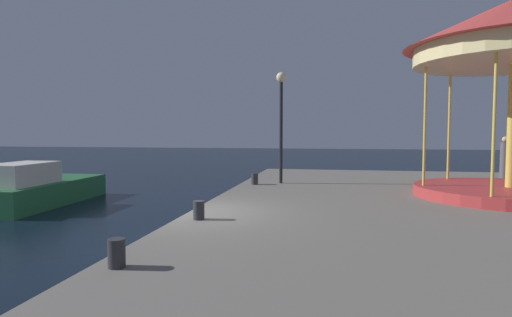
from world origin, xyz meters
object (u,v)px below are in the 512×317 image
at_px(bollard_north, 255,179).
at_px(person_far_corner, 505,159).
at_px(motorboat_green, 38,189).
at_px(bollard_south, 117,253).
at_px(lamp_post_mid_promenade, 281,107).
at_px(bollard_center, 199,210).

height_order(bollard_north, person_far_corner, person_far_corner).
xyz_separation_m(motorboat_green, bollard_south, (7.67, -8.36, 0.40)).
relative_size(lamp_post_mid_promenade, bollard_north, 10.06).
bearing_deg(lamp_post_mid_promenade, bollard_south, -95.85).
xyz_separation_m(motorboat_green, person_far_corner, (17.31, 4.77, 0.99)).
bearing_deg(bollard_south, bollard_center, 88.18).
height_order(lamp_post_mid_promenade, bollard_north, lamp_post_mid_promenade).
relative_size(bollard_center, bollard_north, 1.00).
distance_m(bollard_south, person_far_corner, 16.30).
height_order(bollard_center, person_far_corner, person_far_corner).
bearing_deg(bollard_center, motorboat_green, 146.91).
distance_m(motorboat_green, bollard_south, 11.35).
xyz_separation_m(bollard_center, bollard_north, (0.06, 6.20, 0.00)).
height_order(motorboat_green, bollard_north, motorboat_green).
bearing_deg(bollard_center, person_far_corner, 45.85).
bearing_deg(person_far_corner, motorboat_green, -164.60).
distance_m(motorboat_green, bollard_center, 9.28).
height_order(bollard_center, bollard_south, same).
distance_m(motorboat_green, person_far_corner, 17.98).
distance_m(lamp_post_mid_promenade, person_far_corner, 9.36).
height_order(motorboat_green, bollard_south, motorboat_green).
bearing_deg(bollard_north, bollard_south, -90.97).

